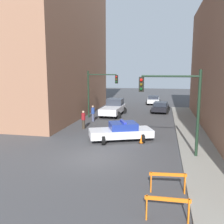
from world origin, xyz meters
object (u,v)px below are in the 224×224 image
Objects in this scene: barrier_mid at (168,179)px; traffic_cone at (141,139)px; pedestrian_crossing at (83,119)px; police_car at (121,131)px; parked_car_near at (161,107)px; traffic_light_far at (98,87)px; barrier_front at (167,205)px; pedestrian_corner at (93,113)px; traffic_light_near at (179,100)px; white_truck at (113,108)px; parked_car_mid at (153,100)px.

barrier_mid is 7.44m from traffic_cone.
pedestrian_crossing reaches higher than barrier_mid.
parked_car_near is (2.71, 13.83, -0.05)m from police_car.
traffic_light_far reaches higher than barrier_front.
barrier_front is at bearing -128.85° from pedestrian_crossing.
police_car is 3.04× the size of pedestrian_corner.
traffic_light_near is 7.61m from barrier_front.
white_truck reaches higher than parked_car_mid.
parked_car_near is 14.30m from traffic_cone.
parked_car_mid is at bearing 95.78° from traffic_light_near.
traffic_light_far is 3.42m from white_truck.
parked_car_mid is (4.18, 11.09, -0.23)m from white_truck.
parked_car_mid is 16.02m from pedestrian_corner.
traffic_light_near is 1.03× the size of police_car.
barrier_mid is at bearing -87.97° from parked_car_mid.
barrier_front is at bearing -71.29° from white_truck.
traffic_light_far is 20.00m from barrier_front.
parked_car_near reaches higher than barrier_front.
police_car is at bearing -96.00° from parked_car_near.
parked_car_near and parked_car_mid have the same top height.
traffic_cone is at bearing 126.01° from pedestrian_corner.
pedestrian_crossing reaches higher than police_car.
traffic_cone is at bearing 100.58° from barrier_front.
traffic_light_far is 3.26× the size of barrier_mid.
pedestrian_corner is (-4.11, 6.55, 0.14)m from police_car.
parked_car_mid is 21.99m from traffic_cone.
parked_car_near reaches higher than traffic_cone.
traffic_cone is (-1.75, 9.36, -0.30)m from barrier_front.
traffic_light_far is at bearing 3.56° from police_car.
traffic_light_near is 5.56m from police_car.
white_truck is 3.30× the size of pedestrian_corner.
traffic_light_near is at bearing -61.24° from white_truck.
pedestrian_crossing is (-6.73, -10.70, 0.19)m from parked_car_near.
pedestrian_crossing is (0.09, -5.46, -2.54)m from traffic_light_far.
traffic_light_far is at bearing -137.37° from parked_car_near.
parked_car_mid is 2.62× the size of pedestrian_crossing.
parked_car_mid is at bearing 93.37° from barrier_front.
white_truck is 6.38m from parked_car_near.
barrier_mid is (6.07, -18.11, -0.29)m from white_truck.
police_car is 14.09m from parked_car_near.
parked_car_mid is at bearing -113.51° from pedestrian_corner.
barrier_front is (7.42, -16.32, -0.24)m from pedestrian_corner.
police_car is 3.16× the size of barrier_front.
traffic_cone is at bearing -57.81° from traffic_light_far.
pedestrian_corner is (-0.00, -2.04, -2.54)m from traffic_light_far.
pedestrian_crossing is 1.00× the size of pedestrian_corner.
parked_car_near is 2.68× the size of pedestrian_crossing.
traffic_light_far is 3.25× the size of barrier_front.
traffic_light_near is 5.69m from barrier_mid.
parked_car_near is at bearing 85.40° from traffic_cone.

